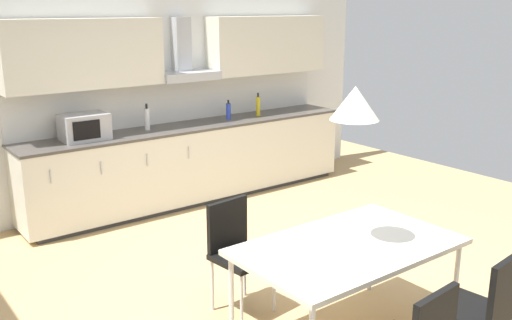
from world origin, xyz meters
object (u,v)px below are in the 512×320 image
(microwave, at_px, (84,127))
(chair_near_right, at_px, (487,304))
(bottle_blue, at_px, (228,111))
(pendant_lamp, at_px, (355,103))
(dining_table, at_px, (348,250))
(bottle_white, at_px, (147,119))
(bottle_yellow, at_px, (258,106))
(chair_far_left, at_px, (236,245))

(microwave, relative_size, chair_near_right, 0.55)
(bottle_blue, distance_m, chair_near_right, 4.34)
(chair_near_right, relative_size, pendant_lamp, 2.72)
(dining_table, xyz_separation_m, pendant_lamp, (0.00, 0.00, 1.02))
(bottle_white, relative_size, bottle_yellow, 1.02)
(bottle_yellow, bearing_deg, bottle_blue, 175.31)
(bottle_white, bearing_deg, microwave, -175.78)
(dining_table, bearing_deg, bottle_blue, 68.61)
(dining_table, bearing_deg, chair_far_left, 112.70)
(bottle_blue, distance_m, dining_table, 3.62)
(bottle_blue, bearing_deg, bottle_white, 179.01)
(chair_far_left, distance_m, chair_near_right, 1.83)
(microwave, relative_size, bottle_blue, 1.98)
(dining_table, distance_m, pendant_lamp, 1.02)
(microwave, xyz_separation_m, bottle_yellow, (2.32, 0.00, -0.01))
(bottle_blue, xyz_separation_m, dining_table, (-1.31, -3.35, -0.35))
(chair_far_left, bearing_deg, pendant_lamp, -67.30)
(pendant_lamp, bearing_deg, microwave, 99.67)
(bottle_white, height_order, bottle_yellow, bottle_white)
(bottle_white, xyz_separation_m, bottle_blue, (1.12, -0.02, -0.03))
(microwave, distance_m, bottle_white, 0.76)
(bottle_yellow, bearing_deg, chair_far_left, -130.42)
(microwave, xyz_separation_m, bottle_white, (0.76, 0.06, -0.01))
(chair_near_right, bearing_deg, bottle_yellow, 71.36)
(microwave, bearing_deg, pendant_lamp, -80.33)
(bottle_white, distance_m, chair_near_right, 4.25)
(bottle_yellow, relative_size, dining_table, 0.19)
(microwave, xyz_separation_m, dining_table, (0.57, -3.32, -0.39))
(bottle_white, height_order, chair_near_right, bottle_white)
(bottle_blue, bearing_deg, pendant_lamp, -111.39)
(dining_table, height_order, pendant_lamp, pendant_lamp)
(dining_table, bearing_deg, chair_near_right, -67.26)
(microwave, relative_size, pendant_lamp, 1.50)
(chair_near_right, height_order, pendant_lamp, pendant_lamp)
(bottle_white, distance_m, bottle_yellow, 1.56)
(bottle_yellow, height_order, pendant_lamp, pendant_lamp)
(dining_table, height_order, chair_near_right, chair_near_right)
(microwave, distance_m, chair_far_left, 2.54)
(bottle_yellow, height_order, dining_table, bottle_yellow)
(bottle_blue, bearing_deg, chair_near_right, -102.90)
(bottle_white, xyz_separation_m, dining_table, (-0.20, -3.37, -0.38))
(bottle_blue, bearing_deg, chair_far_left, -123.56)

